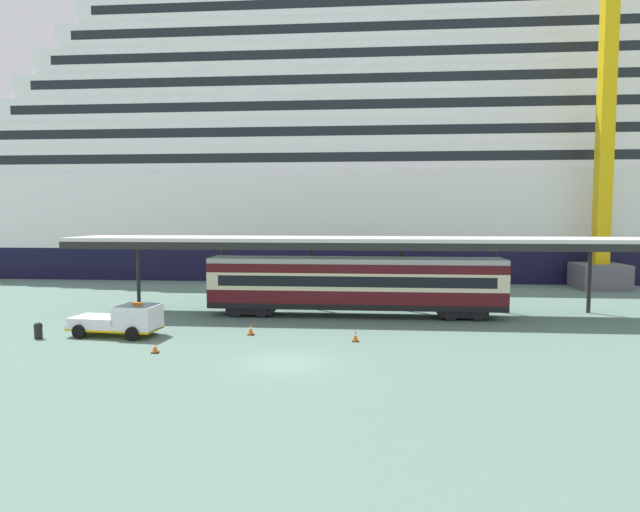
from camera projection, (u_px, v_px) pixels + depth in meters
name	position (u px, v px, depth m)	size (l,w,h in m)	color
ground_plane	(286.00, 363.00, 25.68)	(400.00, 400.00, 0.00)	slate
cruise_ship	(458.00, 161.00, 65.40)	(125.66, 23.16, 41.44)	black
platform_canopy	(355.00, 241.00, 37.46)	(40.42, 5.37, 5.51)	silver
train_carriage	(355.00, 284.00, 37.26)	(20.35, 2.81, 4.11)	black
service_truck	(123.00, 319.00, 31.25)	(5.37, 2.64, 2.02)	white
traffic_cone_near	(155.00, 347.00, 27.49)	(0.36, 0.36, 0.60)	black
traffic_cone_mid	(355.00, 336.00, 29.96)	(0.36, 0.36, 0.65)	black
traffic_cone_far	(251.00, 329.00, 31.60)	(0.36, 0.36, 0.70)	black
dockside_crane	(614.00, 107.00, 50.11)	(14.40, 4.40, 56.55)	#595960
quay_bollard	(38.00, 330.00, 30.63)	(0.48, 0.48, 0.96)	black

